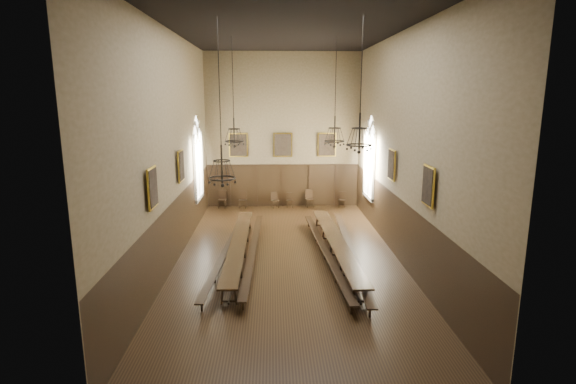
{
  "coord_description": "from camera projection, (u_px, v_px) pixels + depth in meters",
  "views": [
    {
      "loc": [
        -0.6,
        -17.42,
        6.53
      ],
      "look_at": [
        0.05,
        1.5,
        2.46
      ],
      "focal_mm": 28.0,
      "sensor_mm": 36.0,
      "label": 1
    }
  ],
  "objects": [
    {
      "name": "bench_right_outer",
      "position": [
        350.0,
        252.0,
        18.28
      ],
      "size": [
        0.84,
        10.76,
        0.48
      ],
      "rotation": [
        0.0,
        0.0,
        -0.05
      ],
      "color": "black",
      "rests_on": "floor"
    },
    {
      "name": "portrait_back_1",
      "position": [
        283.0,
        145.0,
        26.31
      ],
      "size": [
        1.1,
        0.12,
        1.4
      ],
      "color": "gold",
      "rests_on": "wall_back"
    },
    {
      "name": "chair_7",
      "position": [
        342.0,
        202.0,
        26.84
      ],
      "size": [
        0.47,
        0.47,
        0.92
      ],
      "rotation": [
        0.0,
        0.0,
        -0.16
      ],
      "color": "black",
      "rests_on": "floor"
    },
    {
      "name": "bench_left_outer",
      "position": [
        225.0,
        255.0,
        18.02
      ],
      "size": [
        0.91,
        9.32,
        0.42
      ],
      "rotation": [
        0.0,
        0.0,
        -0.07
      ],
      "color": "black",
      "rests_on": "floor"
    },
    {
      "name": "wainscot_panelling",
      "position": [
        288.0,
        229.0,
        18.15
      ],
      "size": [
        9.0,
        18.0,
        2.5
      ],
      "primitive_type": null,
      "color": "black",
      "rests_on": "floor"
    },
    {
      "name": "chandelier_back_right",
      "position": [
        335.0,
        134.0,
        19.62
      ],
      "size": [
        0.88,
        0.88,
        4.58
      ],
      "color": "black",
      "rests_on": "ceiling"
    },
    {
      "name": "chair_3",
      "position": [
        275.0,
        203.0,
        26.68
      ],
      "size": [
        0.51,
        0.51,
        0.92
      ],
      "rotation": [
        0.0,
        0.0,
        0.32
      ],
      "color": "black",
      "rests_on": "floor"
    },
    {
      "name": "portrait_right_0",
      "position": [
        392.0,
        165.0,
        18.76
      ],
      "size": [
        0.12,
        1.0,
        1.3
      ],
      "color": "gold",
      "rests_on": "wall_right"
    },
    {
      "name": "chair_5",
      "position": [
        310.0,
        202.0,
        26.8
      ],
      "size": [
        0.54,
        0.54,
        1.04
      ],
      "rotation": [
        0.0,
        0.0,
        0.2
      ],
      "color": "black",
      "rests_on": "floor"
    },
    {
      "name": "portrait_back_2",
      "position": [
        327.0,
        145.0,
        26.4
      ],
      "size": [
        1.1,
        0.12,
        1.4
      ],
      "color": "gold",
      "rests_on": "wall_back"
    },
    {
      "name": "chandelier_front_right",
      "position": [
        359.0,
        137.0,
        14.6
      ],
      "size": [
        0.85,
        0.85,
        4.2
      ],
      "color": "black",
      "rests_on": "ceiling"
    },
    {
      "name": "portrait_right_1",
      "position": [
        428.0,
        186.0,
        14.36
      ],
      "size": [
        0.12,
        1.0,
        1.3
      ],
      "color": "gold",
      "rests_on": "wall_right"
    },
    {
      "name": "bench_right_inner",
      "position": [
        325.0,
        253.0,
        18.21
      ],
      "size": [
        0.9,
        10.19,
        0.46
      ],
      "rotation": [
        0.0,
        0.0,
        0.06
      ],
      "color": "black",
      "rests_on": "floor"
    },
    {
      "name": "wall_right",
      "position": [
        403.0,
        148.0,
        17.62
      ],
      "size": [
        0.02,
        18.0,
        9.0
      ],
      "primitive_type": "cube",
      "color": "#756348",
      "rests_on": "ground"
    },
    {
      "name": "chair_4",
      "position": [
        290.0,
        203.0,
        26.77
      ],
      "size": [
        0.39,
        0.39,
        0.87
      ],
      "rotation": [
        0.0,
        0.0,
        -0.0
      ],
      "color": "black",
      "rests_on": "floor"
    },
    {
      "name": "portrait_left_1",
      "position": [
        152.0,
        188.0,
        14.07
      ],
      "size": [
        0.12,
        1.0,
        1.3
      ],
      "color": "gold",
      "rests_on": "wall_left"
    },
    {
      "name": "window_right",
      "position": [
        370.0,
        157.0,
        23.22
      ],
      "size": [
        0.2,
        2.2,
        4.6
      ],
      "primitive_type": null,
      "color": "white",
      "rests_on": "wall_right"
    },
    {
      "name": "table_right",
      "position": [
        336.0,
        249.0,
        18.44
      ],
      "size": [
        1.01,
        9.62,
        0.75
      ],
      "rotation": [
        0.0,
        0.0,
        0.04
      ],
      "color": "black",
      "rests_on": "floor"
    },
    {
      "name": "portrait_left_0",
      "position": [
        181.0,
        166.0,
        18.46
      ],
      "size": [
        0.12,
        1.0,
        1.3
      ],
      "color": "gold",
      "rests_on": "wall_left"
    },
    {
      "name": "bench_left_inner",
      "position": [
        253.0,
        251.0,
        18.4
      ],
      "size": [
        0.56,
        9.95,
        0.45
      ],
      "rotation": [
        0.0,
        0.0,
        -0.03
      ],
      "color": "black",
      "rests_on": "floor"
    },
    {
      "name": "table_left",
      "position": [
        239.0,
        250.0,
        18.35
      ],
      "size": [
        0.68,
        9.32,
        0.73
      ],
      "rotation": [
        0.0,
        0.0,
        -0.0
      ],
      "color": "black",
      "rests_on": "floor"
    },
    {
      "name": "wall_back",
      "position": [
        283.0,
        131.0,
        26.27
      ],
      "size": [
        9.0,
        0.02,
        9.0
      ],
      "primitive_type": "cube",
      "color": "#756348",
      "rests_on": "ground"
    },
    {
      "name": "chair_0",
      "position": [
        222.0,
        203.0,
        26.63
      ],
      "size": [
        0.48,
        0.48,
        1.03
      ],
      "rotation": [
        0.0,
        0.0,
        -0.05
      ],
      "color": "black",
      "rests_on": "floor"
    },
    {
      "name": "chandelier_front_left",
      "position": [
        222.0,
        169.0,
        15.25
      ],
      "size": [
        0.93,
        0.93,
        5.4
      ],
      "color": "black",
      "rests_on": "ceiling"
    },
    {
      "name": "ceiling",
      "position": [
        288.0,
        27.0,
        16.52
      ],
      "size": [
        9.0,
        18.0,
        0.02
      ],
      "primitive_type": "cube",
      "color": "black",
      "rests_on": "ground"
    },
    {
      "name": "chair_1",
      "position": [
        243.0,
        203.0,
        26.61
      ],
      "size": [
        0.47,
        0.47,
        0.99
      ],
      "rotation": [
        0.0,
        0.0,
        -0.06
      ],
      "color": "black",
      "rests_on": "floor"
    },
    {
      "name": "floor",
      "position": [
        288.0,
        258.0,
        18.41
      ],
      "size": [
        9.0,
        18.0,
        0.02
      ],
      "primitive_type": "cube",
      "color": "black",
      "rests_on": "ground"
    },
    {
      "name": "chandelier_back_left",
      "position": [
        234.0,
        134.0,
        19.57
      ],
      "size": [
        0.83,
        0.83,
        4.58
      ],
      "color": "black",
      "rests_on": "ceiling"
    },
    {
      "name": "window_left",
      "position": [
        198.0,
        158.0,
        22.92
      ],
      "size": [
        0.2,
        2.2,
        4.6
      ],
      "primitive_type": null,
      "color": "white",
      "rests_on": "wall_left"
    },
    {
      "name": "wall_left",
      "position": [
        171.0,
        149.0,
        17.31
      ],
      "size": [
        0.02,
        18.0,
        9.0
      ],
      "primitive_type": "cube",
      "color": "#756348",
      "rests_on": "ground"
    },
    {
      "name": "wall_front",
      "position": [
        304.0,
        203.0,
        8.66
      ],
      "size": [
        9.0,
        0.02,
        9.0
      ],
      "primitive_type": "cube",
      "color": "#756348",
      "rests_on": "ground"
    },
    {
      "name": "portrait_back_0",
      "position": [
        238.0,
        145.0,
        26.22
      ],
      "size": [
        1.1,
        0.12,
        1.4
      ],
      "color": "gold",
      "rests_on": "wall_back"
    }
  ]
}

